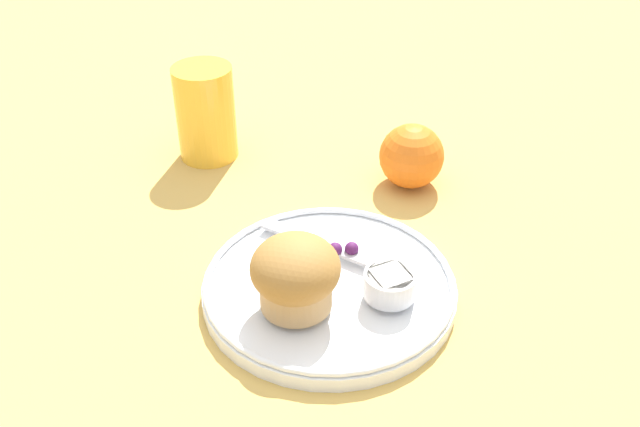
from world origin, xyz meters
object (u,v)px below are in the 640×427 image
object	(u,v)px
muffin	(295,274)
butter_knife	(337,248)
orange_fruit	(411,156)
juice_glass	(206,113)

from	to	relation	value
muffin	butter_knife	xyz separation A→B (m)	(0.04, 0.07, -0.03)
muffin	butter_knife	world-z (taller)	muffin
butter_knife	orange_fruit	distance (m)	0.17
orange_fruit	juice_glass	xyz separation A→B (m)	(-0.23, 0.08, 0.02)
muffin	juice_glass	world-z (taller)	juice_glass
juice_glass	butter_knife	bearing A→B (deg)	-58.49
butter_knife	muffin	bearing A→B (deg)	-85.01
muffin	orange_fruit	xyz separation A→B (m)	(0.14, 0.21, -0.02)
butter_knife	juice_glass	distance (m)	0.26
orange_fruit	juice_glass	size ratio (longest dim) A/B	0.64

